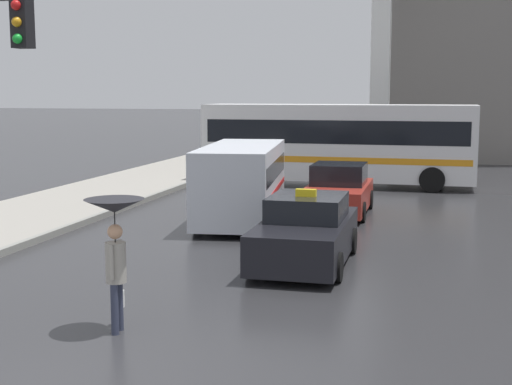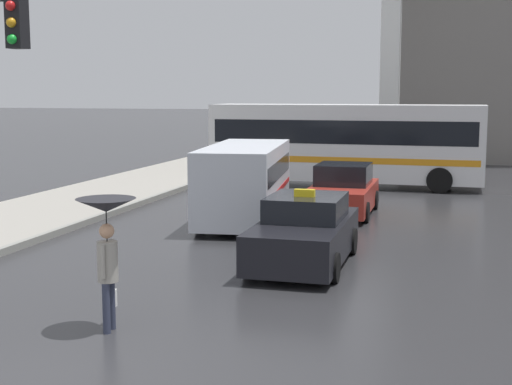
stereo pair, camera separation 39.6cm
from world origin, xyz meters
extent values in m
cube|color=black|center=(1.94, 7.58, 0.57)|extent=(1.80, 4.18, 0.81)
cube|color=black|center=(1.94, 7.79, 1.24)|extent=(1.58, 1.88, 0.52)
cylinder|color=black|center=(2.79, 6.28, 0.30)|extent=(0.20, 0.60, 0.60)
cylinder|color=black|center=(1.08, 6.28, 0.30)|extent=(0.20, 0.60, 0.60)
cylinder|color=black|center=(2.79, 8.88, 0.30)|extent=(0.20, 0.60, 0.60)
cylinder|color=black|center=(1.08, 8.88, 0.30)|extent=(0.20, 0.60, 0.60)
cube|color=yellow|center=(1.94, 7.58, 1.57)|extent=(0.44, 0.16, 0.16)
cube|color=#A52D23|center=(1.77, 14.26, 0.54)|extent=(1.80, 4.01, 0.75)
cube|color=black|center=(1.77, 14.46, 1.22)|extent=(1.58, 1.81, 0.63)
cylinder|color=black|center=(2.62, 13.02, 0.30)|extent=(0.20, 0.60, 0.60)
cylinder|color=black|center=(0.91, 13.02, 0.30)|extent=(0.20, 0.60, 0.60)
cylinder|color=black|center=(2.62, 15.51, 0.30)|extent=(0.20, 0.60, 0.60)
cylinder|color=black|center=(0.91, 15.51, 0.30)|extent=(0.20, 0.60, 0.60)
cube|color=silver|center=(-0.79, 12.38, 1.19)|extent=(2.69, 5.95, 2.04)
cube|color=black|center=(-0.79, 12.38, 1.54)|extent=(2.65, 5.50, 0.53)
cube|color=red|center=(-0.79, 12.38, 0.93)|extent=(2.69, 5.73, 0.14)
cylinder|color=black|center=(0.36, 10.78, 0.32)|extent=(0.28, 0.65, 0.63)
cylinder|color=black|center=(-1.52, 10.55, 0.32)|extent=(0.28, 0.65, 0.63)
cylinder|color=black|center=(-0.06, 14.21, 0.32)|extent=(0.28, 0.65, 0.63)
cylinder|color=black|center=(-1.95, 13.97, 0.32)|extent=(0.28, 0.65, 0.63)
cube|color=silver|center=(0.83, 21.17, 1.75)|extent=(10.77, 2.71, 2.98)
cube|color=black|center=(0.83, 21.17, 2.21)|extent=(10.23, 2.72, 0.91)
cube|color=orange|center=(0.83, 21.17, 1.14)|extent=(10.45, 2.73, 0.24)
cylinder|color=black|center=(4.61, 22.29, 0.48)|extent=(0.97, 0.30, 0.96)
cylinder|color=black|center=(4.56, 19.90, 0.48)|extent=(0.97, 0.30, 0.96)
cylinder|color=black|center=(-2.63, 22.44, 0.48)|extent=(0.97, 0.30, 0.96)
cylinder|color=black|center=(-2.67, 20.04, 0.48)|extent=(0.97, 0.30, 0.96)
cylinder|color=#2D3347|center=(-0.12, 2.39, 0.40)|extent=(0.13, 0.13, 0.80)
cylinder|color=#2D3347|center=(-0.14, 2.60, 0.40)|extent=(0.13, 0.13, 0.80)
cylinder|color=gray|center=(-0.13, 2.50, 1.11)|extent=(0.35, 0.35, 0.63)
sphere|color=tan|center=(-0.13, 2.50, 1.60)|extent=(0.23, 0.23, 0.23)
cylinder|color=gray|center=(-0.11, 2.30, 1.16)|extent=(0.08, 0.08, 0.54)
cylinder|color=gray|center=(-0.15, 2.69, 1.16)|extent=(0.08, 0.08, 0.54)
cone|color=#232328|center=(-0.13, 2.50, 2.00)|extent=(0.92, 0.92, 0.21)
cylinder|color=black|center=(-0.13, 2.50, 1.66)|extent=(0.02, 0.02, 0.67)
cube|color=white|center=(-0.21, 2.77, 0.44)|extent=(0.12, 0.19, 0.28)
cube|color=black|center=(-1.89, 3.03, 4.81)|extent=(0.28, 0.28, 0.80)
sphere|color=red|center=(-1.89, 2.87, 5.07)|extent=(0.16, 0.16, 0.16)
sphere|color=orange|center=(-1.89, 2.87, 4.81)|extent=(0.16, 0.16, 0.16)
sphere|color=green|center=(-1.89, 2.87, 4.55)|extent=(0.16, 0.16, 0.16)
cube|color=white|center=(1.94, 28.14, 8.07)|extent=(0.90, 0.90, 16.14)
camera|label=1|loc=(4.55, -7.37, 3.70)|focal=50.00mm
camera|label=2|loc=(4.94, -7.27, 3.70)|focal=50.00mm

